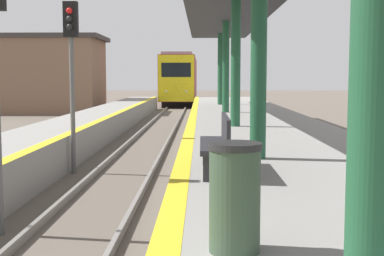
{
  "coord_description": "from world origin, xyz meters",
  "views": [
    {
      "loc": [
        1.98,
        -2.06,
        2.5
      ],
      "look_at": [
        1.68,
        15.39,
        0.84
      ],
      "focal_mm": 50.0,
      "sensor_mm": 36.0,
      "label": 1
    }
  ],
  "objects_px": {
    "signal_mid": "(71,54)",
    "bench": "(218,142)",
    "train": "(181,79)",
    "trash_bin": "(235,197)"
  },
  "relations": [
    {
      "from": "train",
      "to": "bench",
      "type": "distance_m",
      "value": 42.42
    },
    {
      "from": "trash_bin",
      "to": "bench",
      "type": "relative_size",
      "value": 0.49
    },
    {
      "from": "train",
      "to": "bench",
      "type": "bearing_deg",
      "value": -86.96
    },
    {
      "from": "signal_mid",
      "to": "bench",
      "type": "bearing_deg",
      "value": -55.22
    },
    {
      "from": "train",
      "to": "trash_bin",
      "type": "bearing_deg",
      "value": -87.19
    },
    {
      "from": "signal_mid",
      "to": "trash_bin",
      "type": "distance_m",
      "value": 9.96
    },
    {
      "from": "bench",
      "to": "trash_bin",
      "type": "bearing_deg",
      "value": -89.66
    },
    {
      "from": "signal_mid",
      "to": "trash_bin",
      "type": "relative_size",
      "value": 4.57
    },
    {
      "from": "signal_mid",
      "to": "bench",
      "type": "xyz_separation_m",
      "value": [
        3.6,
        -5.19,
        -1.63
      ]
    },
    {
      "from": "train",
      "to": "bench",
      "type": "xyz_separation_m",
      "value": [
        2.25,
        -42.35,
        -0.84
      ]
    }
  ]
}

